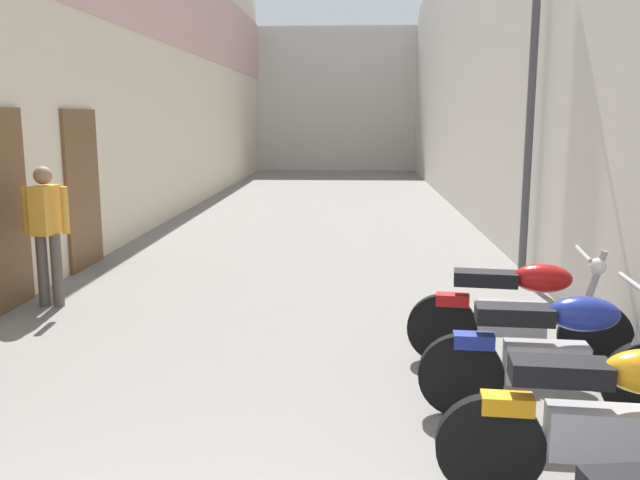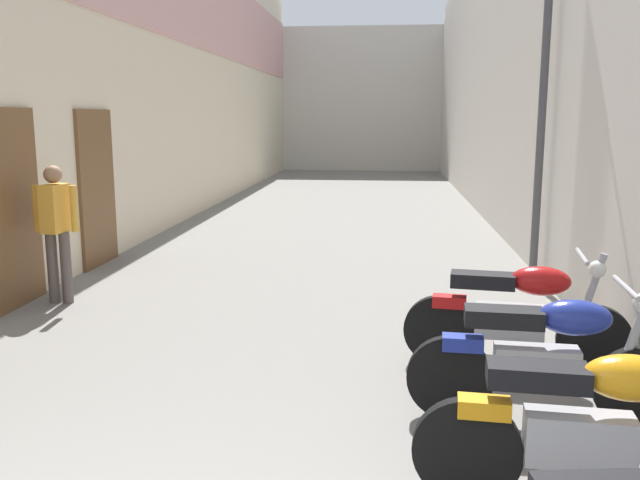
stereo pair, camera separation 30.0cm
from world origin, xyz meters
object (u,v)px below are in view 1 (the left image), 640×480
motorcycle_second (613,420)px  motorcycle_fourth (519,310)px  street_lamp (526,62)px  motorcycle_third (555,352)px  pedestrian_further_down (47,226)px

motorcycle_second → motorcycle_fourth: bearing=90.0°
motorcycle_second → street_lamp: 5.73m
motorcycle_second → motorcycle_third: 1.05m
motorcycle_second → motorcycle_fourth: size_ratio=1.00×
motorcycle_fourth → motorcycle_second: bearing=-90.0°
motorcycle_fourth → pedestrian_further_down: pedestrian_further_down is taller
street_lamp → motorcycle_second: bearing=-97.7°
motorcycle_second → motorcycle_third: (0.00, 1.05, 0.00)m
motorcycle_second → pedestrian_further_down: pedestrian_further_down is taller
motorcycle_second → street_lamp: size_ratio=0.39×
motorcycle_second → pedestrian_further_down: 6.07m
motorcycle_fourth → street_lamp: bearing=77.4°
motorcycle_second → pedestrian_further_down: bearing=142.2°
motorcycle_third → street_lamp: bearing=80.4°
pedestrian_further_down → street_lamp: (5.49, 1.51, 1.85)m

